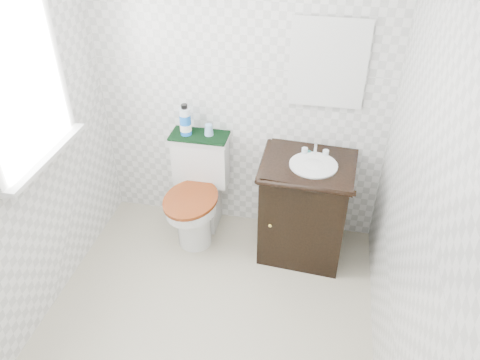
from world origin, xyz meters
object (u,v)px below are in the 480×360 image
(trash_bin, at_px, (289,228))
(mouthwash_bottle, at_px, (185,121))
(toilet, at_px, (198,195))
(cup, at_px, (209,130))
(vanity, at_px, (305,206))

(trash_bin, height_order, mouthwash_bottle, mouthwash_bottle)
(toilet, height_order, cup, cup)
(trash_bin, relative_size, cup, 2.99)
(cup, bearing_deg, toilet, -118.32)
(vanity, xyz_separation_m, mouthwash_bottle, (-0.95, 0.18, 0.53))
(trash_bin, xyz_separation_m, cup, (-0.67, 0.13, 0.76))
(vanity, bearing_deg, mouthwash_bottle, 169.52)
(toilet, height_order, mouthwash_bottle, mouthwash_bottle)
(toilet, relative_size, mouthwash_bottle, 3.36)
(cup, bearing_deg, mouthwash_bottle, -172.38)
(toilet, height_order, trash_bin, toilet)
(toilet, xyz_separation_m, mouthwash_bottle, (-0.10, 0.11, 0.60))
(vanity, xyz_separation_m, trash_bin, (-0.11, 0.07, -0.30))
(toilet, bearing_deg, cup, 61.68)
(vanity, xyz_separation_m, cup, (-0.78, 0.20, 0.46))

